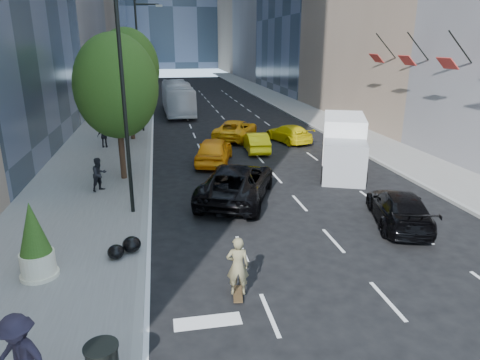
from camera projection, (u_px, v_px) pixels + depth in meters
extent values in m
plane|color=black|center=(308.00, 243.00, 15.86)|extent=(160.00, 160.00, 0.00)
cube|color=slate|center=(120.00, 117.00, 42.30)|extent=(6.00, 120.00, 0.15)
cube|color=slate|center=(303.00, 111.00, 45.66)|extent=(4.00, 120.00, 0.15)
cylinder|color=black|center=(123.00, 94.00, 16.87)|extent=(0.16, 0.16, 10.00)
cylinder|color=black|center=(139.00, 68.00, 33.70)|extent=(0.16, 0.16, 10.00)
cylinder|color=black|center=(147.00, 4.00, 32.42)|extent=(1.80, 0.12, 0.12)
cube|color=#99998C|center=(159.00, 6.00, 32.61)|extent=(0.50, 0.22, 0.15)
cylinder|color=black|center=(122.00, 149.00, 22.47)|extent=(0.30, 0.30, 3.15)
ellipsoid|color=#1D3D10|center=(116.00, 86.00, 21.47)|extent=(4.20, 4.20, 5.25)
cylinder|color=black|center=(131.00, 116.00, 31.79)|extent=(0.30, 0.30, 3.38)
ellipsoid|color=#1D3D10|center=(128.00, 68.00, 30.72)|extent=(4.50, 4.50, 5.62)
cylinder|color=black|center=(138.00, 98.00, 44.01)|extent=(0.30, 0.30, 2.93)
ellipsoid|color=#1D3D10|center=(136.00, 68.00, 43.09)|extent=(3.90, 3.90, 4.88)
cylinder|color=black|center=(147.00, 80.00, 51.29)|extent=(0.14, 0.14, 5.20)
imported|color=black|center=(146.00, 66.00, 50.79)|extent=(2.48, 0.53, 1.00)
cylinder|color=black|center=(460.00, 47.00, 23.21)|extent=(1.75, 0.08, 1.75)
cube|color=#A22B25|center=(447.00, 63.00, 23.36)|extent=(0.64, 1.30, 0.64)
cylinder|color=black|center=(418.00, 46.00, 26.95)|extent=(1.75, 0.08, 1.75)
cube|color=#A22B25|center=(407.00, 60.00, 27.10)|extent=(0.64, 1.30, 0.64)
cylinder|color=black|center=(386.00, 46.00, 30.69)|extent=(1.75, 0.08, 1.75)
cube|color=#A22B25|center=(376.00, 58.00, 30.84)|extent=(0.64, 1.30, 0.64)
imported|color=#6C6343|center=(238.00, 270.00, 12.22)|extent=(0.70, 0.52, 1.78)
imported|color=black|center=(237.00, 182.00, 19.96)|extent=(4.93, 6.77, 1.71)
imported|color=black|center=(399.00, 208.00, 17.33)|extent=(3.25, 5.16, 1.39)
imported|color=#FF990D|center=(214.00, 150.00, 26.01)|extent=(3.10, 5.13, 1.63)
imported|color=yellow|center=(256.00, 142.00, 28.96)|extent=(1.65, 4.07, 1.31)
imported|color=#FAAC0D|center=(236.00, 130.00, 32.55)|extent=(4.48, 5.89, 1.49)
imported|color=yellow|center=(288.00, 133.00, 31.73)|extent=(3.00, 4.77, 1.29)
imported|color=white|center=(177.00, 98.00, 44.35)|extent=(3.00, 11.57, 3.20)
cube|color=white|center=(343.00, 137.00, 25.15)|extent=(3.73, 4.89, 2.56)
cube|color=gray|center=(344.00, 163.00, 22.35)|extent=(2.72, 2.57, 2.18)
cylinder|color=black|center=(324.00, 175.00, 22.37)|extent=(0.66, 1.00, 0.95)
cylinder|color=black|center=(363.00, 177.00, 22.01)|extent=(0.66, 1.00, 0.95)
cylinder|color=black|center=(325.00, 152.00, 27.14)|extent=(0.66, 1.00, 0.95)
cylinder|color=black|center=(357.00, 153.00, 26.78)|extent=(0.66, 1.00, 0.95)
imported|color=black|center=(99.00, 174.00, 20.75)|extent=(1.01, 1.01, 1.66)
imported|color=black|center=(104.00, 136.00, 29.40)|extent=(0.93, 0.42, 1.56)
imported|color=black|center=(20.00, 359.00, 8.44)|extent=(1.46, 1.28, 1.96)
cylinder|color=beige|center=(38.00, 264.00, 13.19)|extent=(1.03, 1.03, 0.82)
cone|color=#1D3D10|center=(32.00, 228.00, 12.81)|extent=(0.93, 0.93, 1.64)
ellipsoid|color=black|center=(132.00, 244.00, 14.80)|extent=(0.64, 0.70, 0.54)
ellipsoid|color=black|center=(116.00, 252.00, 14.34)|extent=(0.56, 0.62, 0.48)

